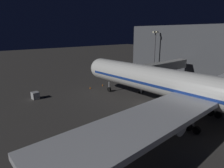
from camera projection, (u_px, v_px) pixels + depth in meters
name	position (u px, v px, depth m)	size (l,w,h in m)	color
ground_plane	(145.00, 104.00, 41.70)	(320.00, 320.00, 0.00)	#383533
airliner_at_gate	(205.00, 92.00, 31.37)	(57.29, 61.43, 20.13)	silver
jet_bridge	(158.00, 68.00, 51.92)	(22.61, 3.40, 7.27)	#9E9E99
apron_floodlight_mast	(155.00, 50.00, 67.76)	(2.90, 0.50, 15.52)	#59595E
baggage_container_near_belt	(35.00, 95.00, 44.68)	(1.51, 1.67, 1.62)	#B7BABF
traffic_cone_nose_port	(103.00, 85.00, 55.67)	(0.36, 0.36, 0.55)	orange
traffic_cone_nose_starboard	(90.00, 88.00, 52.85)	(0.36, 0.36, 0.55)	orange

